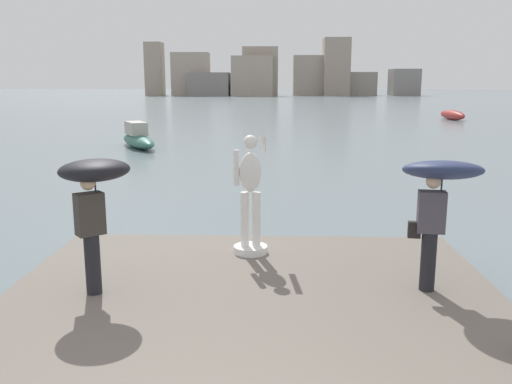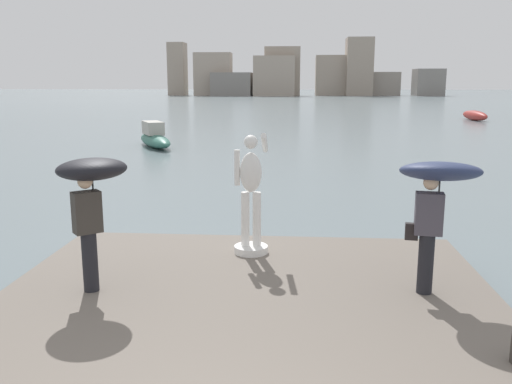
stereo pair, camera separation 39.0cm
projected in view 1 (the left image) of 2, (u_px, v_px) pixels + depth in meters
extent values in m
plane|color=slate|center=(270.00, 125.00, 42.72)|extent=(400.00, 400.00, 0.00)
cylinder|color=white|center=(251.00, 249.00, 9.67)|extent=(0.60, 0.60, 0.13)
cylinder|color=white|center=(245.00, 219.00, 9.56)|extent=(0.15, 0.15, 0.98)
cylinder|color=white|center=(256.00, 219.00, 9.56)|extent=(0.15, 0.15, 0.98)
ellipsoid|color=white|center=(250.00, 172.00, 9.39)|extent=(0.38, 0.26, 0.70)
sphere|color=white|center=(250.00, 142.00, 9.29)|extent=(0.24, 0.24, 0.24)
cylinder|color=white|center=(237.00, 168.00, 9.38)|extent=(0.10, 0.10, 0.62)
cylinder|color=white|center=(263.00, 143.00, 9.55)|extent=(0.10, 0.59, 0.40)
cylinder|color=black|center=(93.00, 264.00, 7.75)|extent=(0.22, 0.22, 0.88)
cube|color=#38332D|center=(90.00, 214.00, 7.60)|extent=(0.45, 0.43, 0.60)
sphere|color=beige|center=(88.00, 183.00, 7.51)|extent=(0.21, 0.21, 0.21)
cylinder|color=#262626|center=(96.00, 192.00, 7.65)|extent=(0.02, 0.02, 0.48)
ellipsoid|color=black|center=(94.00, 170.00, 7.58)|extent=(1.40, 1.40, 0.38)
cylinder|color=black|center=(428.00, 261.00, 7.87)|extent=(0.22, 0.22, 0.88)
cube|color=#47424C|center=(431.00, 212.00, 7.72)|extent=(0.41, 0.29, 0.60)
sphere|color=beige|center=(433.00, 181.00, 7.63)|extent=(0.21, 0.21, 0.21)
cylinder|color=#262626|center=(441.00, 192.00, 7.68)|extent=(0.02, 0.02, 0.48)
ellipsoid|color=navy|center=(443.00, 170.00, 7.62)|extent=(1.27, 1.29, 0.46)
cube|color=black|center=(414.00, 230.00, 7.83)|extent=(0.19, 0.12, 0.24)
ellipsoid|color=#336B5B|center=(138.00, 141.00, 28.39)|extent=(3.24, 4.87, 0.69)
cube|color=#B2ADA3|center=(136.00, 128.00, 28.59)|extent=(1.58, 1.99, 0.68)
ellipsoid|color=#9E2D28|center=(452.00, 115.00, 49.09)|extent=(1.36, 5.06, 0.86)
cube|color=gray|center=(155.00, 69.00, 135.17)|extent=(4.11, 5.42, 12.91)
cube|color=#A89989|center=(191.00, 74.00, 131.82)|extent=(8.97, 5.19, 10.27)
cube|color=gray|center=(210.00, 84.00, 130.65)|extent=(9.56, 7.94, 5.50)
cube|color=#A89989|center=(252.00, 76.00, 129.87)|extent=(9.77, 7.73, 9.33)
cube|color=gray|center=(260.00, 72.00, 130.36)|extent=(8.49, 4.43, 11.53)
cube|color=#A89989|center=(311.00, 76.00, 135.36)|extent=(8.88, 6.15, 9.72)
cube|color=gray|center=(336.00, 67.00, 132.77)|extent=(6.30, 7.33, 13.76)
cube|color=gray|center=(359.00, 84.00, 135.43)|extent=(8.14, 6.38, 5.68)
cube|color=gray|center=(404.00, 82.00, 132.83)|extent=(6.59, 7.20, 6.39)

